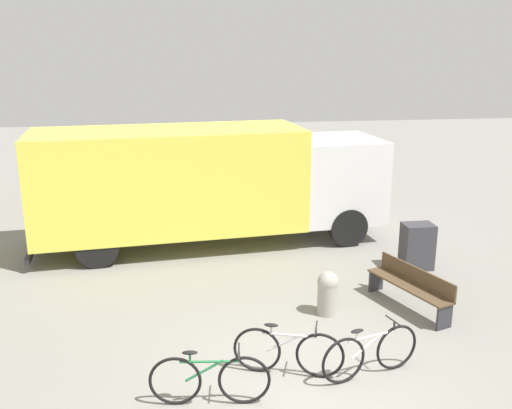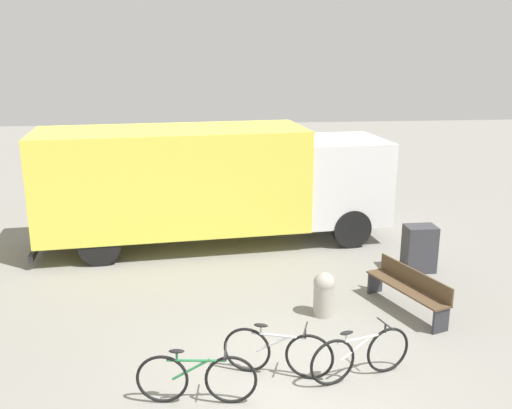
{
  "view_description": "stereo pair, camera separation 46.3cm",
  "coord_description": "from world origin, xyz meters",
  "views": [
    {
      "loc": [
        -1.65,
        -7.21,
        4.87
      ],
      "look_at": [
        0.01,
        4.43,
        1.59
      ],
      "focal_mm": 40.0,
      "sensor_mm": 36.0,
      "label": 1
    },
    {
      "loc": [
        -1.19,
        -7.27,
        4.87
      ],
      "look_at": [
        0.01,
        4.43,
        1.59
      ],
      "focal_mm": 40.0,
      "sensor_mm": 36.0,
      "label": 2
    }
  ],
  "objects": [
    {
      "name": "bicycle_middle",
      "position": [
        -0.07,
        0.38,
        0.39
      ],
      "size": [
        1.64,
        0.63,
        0.84
      ],
      "rotation": [
        0.0,
        0.0,
        -0.32
      ],
      "color": "black",
      "rests_on": "ground"
    },
    {
      "name": "utility_box",
      "position": [
        3.66,
        4.26,
        0.52
      ],
      "size": [
        0.68,
        0.5,
        1.04
      ],
      "color": "#38383D",
      "rests_on": "ground"
    },
    {
      "name": "delivery_truck",
      "position": [
        -0.91,
        6.63,
        1.65
      ],
      "size": [
        8.9,
        3.14,
        2.95
      ],
      "rotation": [
        0.0,
        0.0,
        0.1
      ],
      "color": "#EAE04C",
      "rests_on": "ground"
    },
    {
      "name": "bicycle_near",
      "position": [
        -1.3,
        -0.2,
        0.39
      ],
      "size": [
        1.7,
        0.44,
        0.84
      ],
      "rotation": [
        0.0,
        0.0,
        -0.12
      ],
      "color": "black",
      "rests_on": "ground"
    },
    {
      "name": "park_bench",
      "position": [
        2.71,
        2.33,
        0.47
      ],
      "size": [
        1.04,
        2.0,
        0.8
      ],
      "rotation": [
        0.0,
        0.0,
        1.91
      ],
      "color": "brown",
      "rests_on": "ground"
    },
    {
      "name": "ground_plane",
      "position": [
        0.0,
        0.0,
        0.0
      ],
      "size": [
        60.0,
        60.0,
        0.0
      ],
      "primitive_type": "plane",
      "color": "gray"
    },
    {
      "name": "bollard_near_bench",
      "position": [
        1.06,
        2.31,
        0.45
      ],
      "size": [
        0.4,
        0.4,
        0.84
      ],
      "color": "#9E998C",
      "rests_on": "ground"
    },
    {
      "name": "bicycle_far",
      "position": [
        1.16,
        0.17,
        0.39
      ],
      "size": [
        1.65,
        0.58,
        0.84
      ],
      "rotation": [
        0.0,
        0.0,
        0.28
      ],
      "color": "black",
      "rests_on": "ground"
    }
  ]
}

